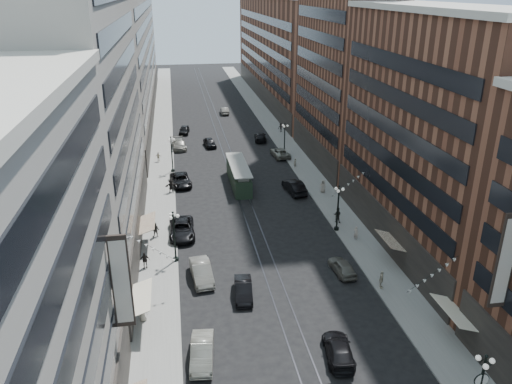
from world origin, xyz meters
TOP-DOWN VIEW (x-y plane):
  - ground at (0.00, 60.00)m, footprint 220.00×220.00m
  - sidewalk_west at (-11.00, 70.00)m, footprint 4.00×180.00m
  - sidewalk_east at (11.00, 70.00)m, footprint 4.00×180.00m
  - rail_west at (-0.70, 70.00)m, footprint 0.12×180.00m
  - rail_east at (0.70, 70.00)m, footprint 0.12×180.00m
  - building_west_mid at (-17.00, 33.00)m, footprint 8.00×36.00m
  - building_west_far at (-17.00, 96.00)m, footprint 8.00×90.00m
  - building_east_mid at (17.00, 28.00)m, footprint 8.00×30.00m
  - building_east_tower at (17.00, 56.00)m, footprint 8.00×26.00m
  - building_east_far at (17.00, 105.00)m, footprint 8.00×72.00m
  - lamppost_sw_far at (-9.20, 28.00)m, footprint 1.03×1.14m
  - lamppost_sw_mid at (-9.20, 55.00)m, footprint 1.03×1.14m
  - lamppost_se_far at (9.20, 32.00)m, footprint 1.03×1.14m
  - lamppost_se_mid at (9.20, 60.00)m, footprint 1.03×1.14m
  - streetcar at (0.00, 48.25)m, footprint 2.46×11.10m
  - car_1 at (-7.49, 12.88)m, footprint 2.12×4.86m
  - car_2 at (-8.40, 33.77)m, footprint 2.77×5.99m
  - car_4 at (6.89, 23.11)m, footprint 2.02×4.26m
  - car_5 at (-3.26, 20.69)m, footprint 1.95×4.57m
  - car_6 at (2.73, 11.56)m, footprint 2.63×5.12m
  - pedestrian_1 at (-12.05, 18.40)m, footprint 0.80×0.53m
  - pedestrian_2 at (-11.29, 33.58)m, footprint 0.91×0.62m
  - pedestrian_4 at (9.53, 19.78)m, footprint 0.78×1.14m
  - car_7 at (-8.13, 49.47)m, footprint 3.29×5.87m
  - car_8 at (-7.97, 66.90)m, footprint 2.58×5.62m
  - car_9 at (-6.80, 76.45)m, footprint 2.34×4.58m
  - car_10 at (7.09, 44.10)m, footprint 2.52×5.53m
  - car_11 at (8.40, 59.62)m, footprint 2.92×5.47m
  - car_12 at (6.80, 69.41)m, footprint 2.64×5.28m
  - car_13 at (-2.64, 67.18)m, footprint 2.31×4.57m
  - car_14 at (2.52, 91.17)m, footprint 1.64×4.51m
  - pedestrian_5 at (-9.50, 46.65)m, footprint 1.74×0.81m
  - pedestrian_6 at (-11.40, 60.09)m, footprint 0.99×0.72m
  - pedestrian_7 at (9.90, 33.95)m, footprint 1.04×0.88m
  - pedestrian_8 at (9.50, 53.64)m, footprint 0.66×0.61m
  - pedestrian_9 at (11.66, 74.16)m, footprint 1.18×0.58m
  - car_extra_0 at (-6.80, 24.19)m, footprint 2.25×5.25m
  - pedestrian_extra_0 at (10.85, 43.19)m, footprint 1.01×0.83m
  - pedestrian_extra_1 at (10.54, 29.34)m, footprint 0.67×0.70m
  - pedestrian_extra_2 at (-12.25, 27.06)m, footprint 1.02×0.52m

SIDE VIEW (x-z plane):
  - ground at x=0.00m, z-range 0.00..0.00m
  - rail_west at x=-0.70m, z-range 0.00..0.02m
  - rail_east at x=0.70m, z-range 0.00..0.02m
  - sidewalk_west at x=-11.00m, z-range 0.00..0.15m
  - sidewalk_east at x=11.00m, z-range 0.00..0.15m
  - car_4 at x=6.89m, z-range 0.00..1.41m
  - car_6 at x=2.73m, z-range 0.00..1.42m
  - car_11 at x=8.40m, z-range 0.00..1.46m
  - car_5 at x=-3.26m, z-range 0.00..1.47m
  - car_12 at x=6.80m, z-range 0.00..1.47m
  - car_14 at x=2.52m, z-range 0.00..1.48m
  - car_13 at x=-2.64m, z-range 0.00..1.49m
  - car_9 at x=-6.80m, z-range 0.00..1.49m
  - car_7 at x=-8.13m, z-range 0.00..1.55m
  - car_1 at x=-7.49m, z-range 0.00..1.55m
  - car_8 at x=-7.97m, z-range 0.00..1.59m
  - car_2 at x=-8.40m, z-range 0.00..1.66m
  - car_extra_0 at x=-6.80m, z-range 0.00..1.68m
  - car_10 at x=7.09m, z-range 0.00..1.76m
  - pedestrian_8 at x=9.50m, z-range 0.15..1.65m
  - pedestrian_1 at x=-12.05m, z-range 0.15..1.67m
  - pedestrian_6 at x=-11.40m, z-range 0.15..1.68m
  - pedestrian_extra_1 at x=10.54m, z-range 0.15..1.76m
  - pedestrian_extra_2 at x=-12.25m, z-range 0.15..1.84m
  - pedestrian_2 at x=-11.29m, z-range 0.15..1.87m
  - pedestrian_9 at x=11.66m, z-range 0.15..1.92m
  - pedestrian_4 at x=9.53m, z-range 0.15..1.92m
  - pedestrian_5 at x=-9.50m, z-range 0.15..1.96m
  - pedestrian_extra_0 at x=10.85m, z-range 0.15..1.96m
  - pedestrian_7 at x=9.90m, z-range 0.15..2.02m
  - streetcar at x=0.00m, z-range -0.12..2.95m
  - lamppost_sw_far at x=-9.20m, z-range 0.34..5.86m
  - lamppost_sw_mid at x=-9.20m, z-range 0.34..5.86m
  - lamppost_se_far at x=9.20m, z-range 0.34..5.86m
  - lamppost_se_mid at x=9.20m, z-range 0.34..5.86m
  - building_east_mid at x=17.00m, z-range 0.00..24.00m
  - building_east_far at x=17.00m, z-range 0.00..24.00m
  - building_west_far at x=-17.00m, z-range 0.00..26.00m
  - building_west_mid at x=-17.00m, z-range 0.00..28.00m
  - building_east_tower at x=17.00m, z-range 0.00..42.00m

